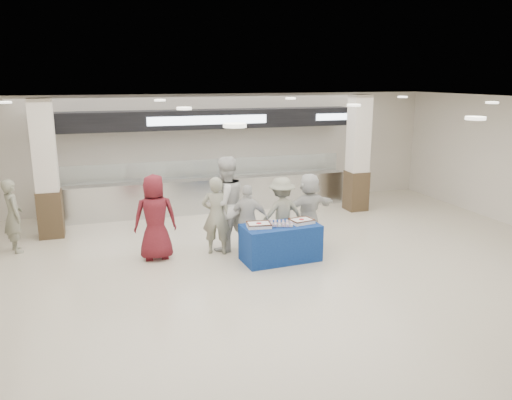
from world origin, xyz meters
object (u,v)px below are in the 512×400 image
object	(u,v)px
civilian_maroon	(155,217)
chef_tall	(225,204)
sheet_cake_right	(302,221)
soldier_a	(216,216)
soldier_bg	(13,216)
chef_short	(248,219)
soldier_b	(282,214)
civilian_white	(309,209)
cupcake_tray	(281,224)
sheet_cake_left	(259,225)
display_table	(280,243)

from	to	relation	value
civilian_maroon	chef_tall	xyz separation A→B (m)	(1.50, 0.14, 0.13)
sheet_cake_right	soldier_a	world-z (taller)	soldier_a
soldier_bg	chef_short	bearing A→B (deg)	-130.29
civilian_maroon	chef_short	bearing A→B (deg)	175.67
soldier_a	chef_short	world-z (taller)	soldier_a
chef_short	soldier_b	bearing A→B (deg)	-160.48
civilian_white	civilian_maroon	bearing A→B (deg)	-11.89
cupcake_tray	civilian_white	world-z (taller)	civilian_white
chef_short	soldier_b	distance (m)	0.76
sheet_cake_right	soldier_a	size ratio (longest dim) A/B	0.30
civilian_white	soldier_bg	size ratio (longest dim) A/B	1.01
soldier_bg	sheet_cake_left	bearing A→B (deg)	-136.76
soldier_a	soldier_bg	size ratio (longest dim) A/B	1.04
chef_tall	display_table	bearing A→B (deg)	110.04
chef_short	soldier_b	world-z (taller)	soldier_b
cupcake_tray	soldier_b	xyz separation A→B (m)	(0.25, 0.65, 0.01)
sheet_cake_left	chef_tall	world-z (taller)	chef_tall
chef_tall	soldier_b	world-z (taller)	chef_tall
sheet_cake_left	soldier_b	distance (m)	0.96
sheet_cake_left	civilian_white	distance (m)	1.64
sheet_cake_left	civilian_maroon	bearing A→B (deg)	156.03
civilian_white	soldier_b	bearing A→B (deg)	2.56
soldier_a	chef_short	xyz separation A→B (m)	(0.65, -0.17, -0.09)
sheet_cake_left	sheet_cake_right	xyz separation A→B (m)	(0.92, 0.00, -0.00)
display_table	sheet_cake_right	size ratio (longest dim) A/B	3.07
soldier_b	civilian_white	bearing A→B (deg)	-171.44
chef_tall	civilian_white	xyz separation A→B (m)	(1.86, -0.20, -0.21)
display_table	sheet_cake_right	bearing A→B (deg)	-2.48
soldier_a	chef_tall	size ratio (longest dim) A/B	0.82
sheet_cake_left	soldier_a	size ratio (longest dim) A/B	0.31
sheet_cake_right	civilian_maroon	size ratio (longest dim) A/B	0.28
civilian_white	chef_short	bearing A→B (deg)	-4.29
soldier_b	civilian_white	distance (m)	0.73
cupcake_tray	soldier_a	size ratio (longest dim) A/B	0.29
chef_tall	civilian_white	distance (m)	1.89
sheet_cake_left	chef_tall	xyz separation A→B (m)	(-0.43, 1.00, 0.22)
sheet_cake_left	civilian_white	size ratio (longest dim) A/B	0.32
cupcake_tray	sheet_cake_right	bearing A→B (deg)	2.73
sheet_cake_left	soldier_b	size ratio (longest dim) A/B	0.32
civilian_white	cupcake_tray	bearing A→B (deg)	29.72
civilian_maroon	chef_tall	bearing A→B (deg)	-172.29
soldier_b	soldier_bg	size ratio (longest dim) A/B	1.00
cupcake_tray	civilian_white	size ratio (longest dim) A/B	0.30
cupcake_tray	chef_tall	bearing A→B (deg)	131.59
cupcake_tray	soldier_bg	world-z (taller)	soldier_bg
chef_tall	chef_short	size ratio (longest dim) A/B	1.38
soldier_bg	soldier_b	bearing A→B (deg)	-127.88
civilian_maroon	soldier_a	xyz separation A→B (m)	(1.25, -0.06, -0.06)
display_table	chef_short	size ratio (longest dim) A/B	1.05
sheet_cake_left	civilian_white	world-z (taller)	civilian_white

